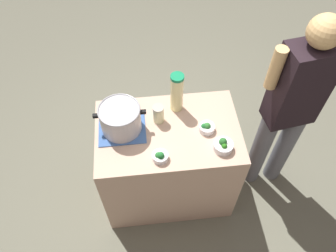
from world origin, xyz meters
name	(u,v)px	position (x,y,z in m)	size (l,w,h in m)	color
ground_plane	(168,187)	(0.00, 0.00, 0.00)	(8.00, 8.00, 0.00)	#6D6C5A
counter_slab	(168,162)	(0.00, 0.00, 0.44)	(1.01, 0.65, 0.87)	#CFA98F
dish_cloth	(122,128)	(-0.32, 0.05, 0.88)	(0.32, 0.29, 0.01)	#446AAD
cooking_pot	(120,118)	(-0.32, 0.05, 0.98)	(0.35, 0.28, 0.20)	#B7B7BC
lemonade_pitcher	(177,93)	(0.08, 0.20, 1.03)	(0.09, 0.09, 0.32)	#EFE9A0
mason_jar	(158,114)	(-0.06, 0.09, 0.94)	(0.08, 0.08, 0.14)	beige
broccoli_bowl_front	(160,156)	(-0.08, -0.22, 0.90)	(0.11, 0.11, 0.08)	silver
broccoli_bowl_center	(207,128)	(0.26, -0.03, 0.90)	(0.11, 0.11, 0.07)	silver
broccoli_bowl_back	(223,146)	(0.35, -0.19, 0.90)	(0.13, 0.13, 0.09)	silver
person_cook	(290,109)	(0.86, 0.04, 0.94)	(0.50, 0.25, 1.70)	slate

